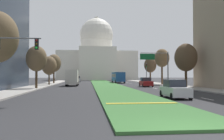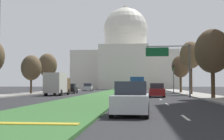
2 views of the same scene
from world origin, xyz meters
The scene contains 20 objects.
ground_plane centered at (0.00, 50.85, 0.00)m, with size 260.00×260.00×0.00m, color #2B2B2D.
grass_median centered at (0.00, 45.77, 0.07)m, with size 5.80×91.53×0.14m, color #386B33.
median_curb_nose centered at (0.00, 8.40, 0.16)m, with size 5.22×0.50×0.04m, color gold.
lane_dashes_right centered at (7.07, 41.37, 0.00)m, with size 0.16×64.57×0.01m.
sidewalk_left centered at (-13.25, 40.68, 0.07)m, with size 4.00×91.53×0.15m, color #9E9991.
sidewalk_right centered at (13.25, 40.68, 0.07)m, with size 4.00×91.53×0.15m, color #9E9991.
capitol_building centered at (0.00, 100.98, 10.32)m, with size 34.20×27.84×29.21m.
traffic_light_far_right centered at (10.75, 50.02, 3.31)m, with size 0.28×0.35×5.20m.
overhead_guide_sign centered at (8.95, 34.39, 4.64)m, with size 5.42×0.20×6.50m.
street_tree_right_mid centered at (12.73, 30.42, 5.17)m, with size 3.83×3.83×7.60m.
street_tree_left_far centered at (-12.14, 42.94, 4.18)m, with size 3.18×3.18×6.18m.
street_tree_right_far centered at (12.55, 43.03, 5.95)m, with size 3.28×3.28×8.06m.
street_tree_left_distant centered at (-12.44, 52.17, 5.15)m, with size 3.56×3.56×7.41m.
street_tree_right_distant centered at (12.21, 51.81, 4.77)m, with size 3.18×3.18×6.80m.
sedan_lead_stopped centered at (4.40, 13.52, 0.83)m, with size 2.02×4.43×1.78m.
sedan_midblock centered at (7.02, 35.53, 0.81)m, with size 2.07×4.29×1.74m.
sedan_distant centered at (-7.26, 49.34, 0.80)m, with size 2.16×4.30×1.71m.
sedan_far_horizon centered at (-7.26, 66.72, 0.84)m, with size 2.20×4.67×1.80m.
box_truck_delivery centered at (-7.06, 39.82, 1.68)m, with size 2.40×6.40×3.20m.
city_bus centered at (4.40, 57.07, 1.77)m, with size 2.62×11.00×2.95m.
Camera 2 is at (4.85, -2.51, 1.64)m, focal length 47.80 mm.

